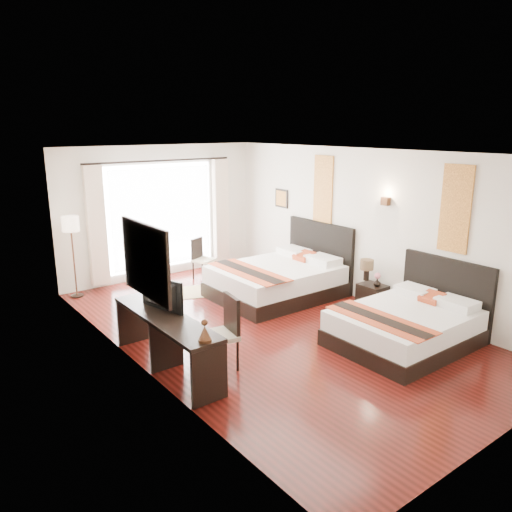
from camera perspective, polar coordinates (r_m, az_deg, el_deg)
floor at (r=8.18m, az=1.68°, el=-8.23°), size 4.50×7.50×0.01m
ceiling at (r=7.55m, az=1.84°, el=11.71°), size 4.50×7.50×0.02m
wall_headboard at (r=9.30m, az=12.60°, el=3.28°), size 0.01×7.50×2.80m
wall_desk at (r=6.61m, az=-13.55°, el=-1.36°), size 0.01×7.50×2.80m
wall_window at (r=10.86m, az=-10.82°, el=4.98°), size 4.50×0.01×2.80m
window_glass at (r=10.86m, az=-10.76°, el=4.45°), size 2.40×0.02×2.20m
sheer_curtain at (r=10.81m, az=-10.62°, el=4.41°), size 2.30×0.02×2.10m
drape_left at (r=10.22m, az=-17.77°, el=3.26°), size 0.35×0.14×2.35m
drape_right at (r=11.49m, az=-4.04°, el=5.12°), size 0.35×0.14×2.35m
art_panel_near at (r=8.22m, az=21.84°, el=5.02°), size 0.03×0.50×1.35m
art_panel_far at (r=9.96m, az=7.68°, el=7.45°), size 0.03×0.50×1.35m
wall_sconce at (r=8.91m, az=14.58°, el=6.08°), size 0.10×0.14×0.14m
mirror_frame at (r=6.37m, az=-12.52°, el=-0.52°), size 0.04×1.25×0.95m
mirror_glass at (r=6.38m, az=-12.32°, el=-0.48°), size 0.01×1.12×0.82m
bed_near at (r=7.85m, az=16.99°, el=-7.48°), size 2.08×1.62×1.17m
bed_far at (r=9.58m, az=2.72°, el=-2.59°), size 2.33×1.82×1.32m
nightstand at (r=9.16m, az=13.14°, el=-4.55°), size 0.38×0.47×0.45m
table_lamp at (r=9.08m, az=12.55°, el=-1.14°), size 0.24×0.24×0.38m
vase at (r=8.98m, az=13.69°, el=-2.66°), size 0.17×0.17×0.14m
console_desk at (r=6.85m, az=-10.21°, el=-9.71°), size 0.50×2.20×0.76m
television at (r=6.83m, az=-11.19°, el=-4.40°), size 0.30×0.78×0.45m
bronze_figurine at (r=5.85m, az=-5.88°, el=-8.62°), size 0.21×0.21×0.24m
desk_chair at (r=6.82m, az=-4.17°, el=-10.29°), size 0.54×0.54×1.00m
floor_lamp at (r=9.88m, az=-20.40°, el=2.88°), size 0.31×0.31×1.56m
side_table at (r=9.98m, az=-12.50°, el=-2.61°), size 0.48×0.48×0.55m
fruit_bowl at (r=9.89m, az=-12.36°, el=-0.93°), size 0.22×0.22×0.05m
window_chair at (r=10.74m, az=-6.02°, el=-1.16°), size 0.53×0.53×0.87m
jute_rug at (r=9.91m, az=-8.07°, el=-4.16°), size 1.34×1.13×0.01m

